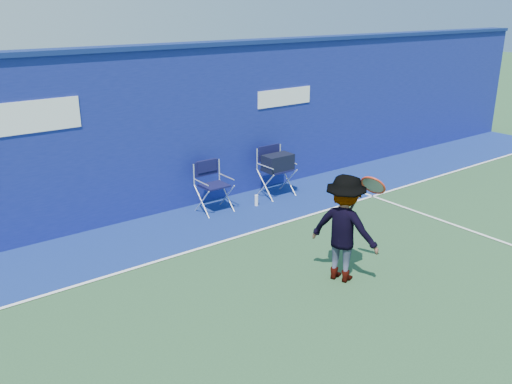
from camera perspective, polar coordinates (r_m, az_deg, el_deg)
ground at (r=6.46m, az=6.88°, el=-16.50°), size 80.00×80.00×0.00m
stadium_wall at (r=9.89m, az=-14.11°, el=5.78°), size 24.00×0.50×3.08m
out_of_bounds_strip at (r=9.42m, az=-10.63°, el=-4.58°), size 24.00×1.80×0.01m
court_lines at (r=6.81m, az=3.29°, el=-14.15°), size 24.00×12.00×0.01m
directors_chair_left at (r=10.29m, az=-4.47°, el=-0.35°), size 0.57×0.53×0.96m
directors_chair_right at (r=11.07m, az=2.18°, el=1.71°), size 0.61×0.54×1.01m
water_bottle at (r=10.58m, az=0.05°, el=-0.90°), size 0.07×0.07×0.23m
tennis_player at (r=7.70m, az=9.30°, el=-3.76°), size 1.01×1.14×1.56m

